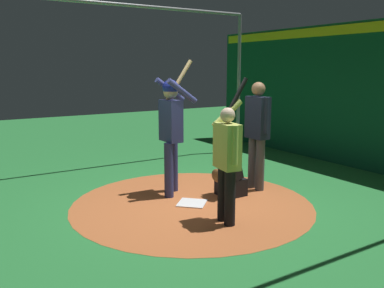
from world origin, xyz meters
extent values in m
plane|color=#287A38|center=(0.00, 0.00, 0.00)|extent=(25.30, 25.30, 0.00)
cylinder|color=#B76033|center=(0.00, 0.00, 0.00)|extent=(3.74, 3.74, 0.01)
cube|color=white|center=(0.00, 0.00, 0.01)|extent=(0.59, 0.59, 0.01)
cylinder|color=navy|center=(0.14, -0.48, 0.45)|extent=(0.15, 0.15, 0.90)
cylinder|color=navy|center=(-0.10, -0.75, 0.45)|extent=(0.15, 0.15, 0.90)
cube|color=navy|center=(0.02, -0.62, 1.24)|extent=(0.22, 0.44, 0.68)
cylinder|color=navy|center=(-0.08, -0.42, 1.73)|extent=(0.54, 0.09, 0.42)
cylinder|color=navy|center=(-0.08, -0.81, 1.73)|extent=(0.54, 0.09, 0.42)
sphere|color=tan|center=(0.02, -0.62, 1.71)|extent=(0.23, 0.23, 0.23)
sphere|color=navy|center=(0.02, -0.62, 1.77)|extent=(0.26, 0.26, 0.26)
cylinder|color=tan|center=(-0.20, -0.75, 1.86)|extent=(0.54, 0.06, 0.73)
cube|color=black|center=(-0.78, -0.03, 0.15)|extent=(0.40, 0.40, 0.29)
cube|color=black|center=(-0.74, -0.03, 0.51)|extent=(0.31, 0.40, 0.48)
sphere|color=brown|center=(-0.72, -0.03, 0.84)|extent=(0.22, 0.22, 0.22)
cube|color=gray|center=(-0.62, -0.03, 0.84)|extent=(0.03, 0.20, 0.20)
ellipsoid|color=brown|center=(-0.46, 0.03, 0.39)|extent=(0.12, 0.28, 0.22)
cylinder|color=#4C4C51|center=(-1.37, 0.02, 0.45)|extent=(0.15, 0.15, 0.90)
cylinder|color=#4C4C51|center=(-1.37, -0.18, 0.45)|extent=(0.15, 0.15, 0.90)
cube|color=#1E2338|center=(-1.37, -0.08, 1.26)|extent=(0.22, 0.42, 0.71)
cylinder|color=#1E2338|center=(-1.37, 0.12, 1.31)|extent=(0.09, 0.09, 0.60)
cylinder|color=#1E2338|center=(-1.37, -0.29, 1.31)|extent=(0.09, 0.09, 0.60)
sphere|color=#9E704C|center=(-1.37, -0.08, 1.74)|extent=(0.23, 0.23, 0.23)
cylinder|color=black|center=(0.04, 1.02, 0.38)|extent=(0.15, 0.15, 0.77)
cylinder|color=black|center=(0.01, 0.82, 0.38)|extent=(0.15, 0.15, 0.77)
cube|color=#BDC75B|center=(0.03, 0.92, 1.07)|extent=(0.28, 0.45, 0.61)
cylinder|color=#BDC75B|center=(0.06, 1.12, 1.12)|extent=(0.09, 0.09, 0.51)
cylinder|color=#BDC75B|center=(-0.11, 0.73, 1.48)|extent=(0.46, 0.16, 0.40)
sphere|color=beige|center=(0.03, 0.92, 1.48)|extent=(0.20, 0.20, 0.20)
cylinder|color=black|center=(-0.18, 0.75, 1.59)|extent=(0.47, 0.13, 0.74)
cube|color=#0F472D|center=(-4.24, 0.00, 1.51)|extent=(0.20, 9.30, 3.02)
cube|color=yellow|center=(-4.13, 0.00, 2.87)|extent=(0.03, 9.11, 0.20)
cylinder|color=gray|center=(-3.09, -2.77, 1.66)|extent=(0.08, 0.08, 3.32)
cylinder|color=gray|center=(0.00, -2.77, 3.32)|extent=(6.18, 0.07, 0.07)
camera|label=1|loc=(3.25, 5.17, 2.10)|focal=38.32mm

